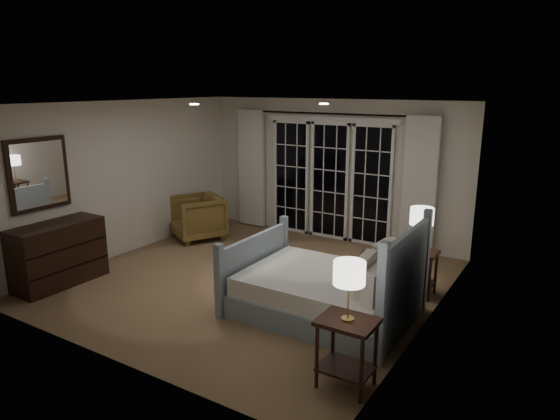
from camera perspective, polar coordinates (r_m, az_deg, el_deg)
The scene contains 20 objects.
floor at distance 7.27m, azimuth -3.25°, elevation -8.02°, with size 5.00×5.00×0.00m, color brown.
ceiling at distance 6.73m, azimuth -3.55°, elevation 12.07°, with size 5.00×5.00×0.00m, color silver.
wall_left at distance 8.56m, azimuth -17.24°, elevation 3.49°, with size 0.02×5.00×2.50m, color silver.
wall_right at distance 5.86m, azimuth 17.03°, elevation -1.25°, with size 0.02×5.00×2.50m, color silver.
wall_back at distance 9.01m, azimuth 5.82°, elevation 4.57°, with size 5.00×0.02×2.50m, color silver.
wall_front at distance 5.13m, azimuth -19.71°, elevation -3.63°, with size 5.00×0.02×2.50m, color silver.
french_doors at distance 9.01m, azimuth 5.68°, elevation 3.53°, with size 2.50×0.04×2.20m.
curtain_rod at distance 8.81m, azimuth 5.69°, elevation 10.91°, with size 0.03×0.03×3.50m, color black.
curtain_left at distance 9.76m, azimuth -3.27°, elevation 4.77°, with size 0.55×0.10×2.25m, color silver.
curtain_right at distance 8.34m, azimuth 15.66°, elevation 2.63°, with size 0.55×0.10×2.25m, color silver.
downlight_a at distance 6.84m, azimuth 5.04°, elevation 11.99°, with size 0.12×0.12×0.01m, color white.
downlight_b at distance 6.79m, azimuth -9.78°, elevation 11.83°, with size 0.12×0.12×0.01m, color white.
bed at distance 6.15m, azimuth 5.51°, elevation -9.18°, with size 2.08×1.48×1.21m.
nightstand_left at distance 4.77m, azimuth 7.64°, elevation -14.80°, with size 0.52×0.42×0.68m.
nightstand_right at distance 6.91m, azimuth 15.52°, elevation -6.18°, with size 0.47×0.38×0.61m.
lamp_left at distance 4.48m, azimuth 7.92°, elevation -7.24°, with size 0.29×0.29×0.56m.
lamp_right at distance 6.71m, azimuth 15.90°, elevation -0.74°, with size 0.30×0.30×0.59m.
armchair at distance 9.18m, azimuth -9.45°, elevation -0.83°, with size 0.85×0.87×0.79m, color brown.
dresser at distance 7.65m, azimuth -24.00°, elevation -4.60°, with size 0.53×1.25×0.88m.
mirror at distance 7.59m, azimuth -25.86°, elevation 3.70°, with size 0.05×0.85×1.00m.
Camera 1 is at (3.89, -5.49, 2.75)m, focal length 32.00 mm.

